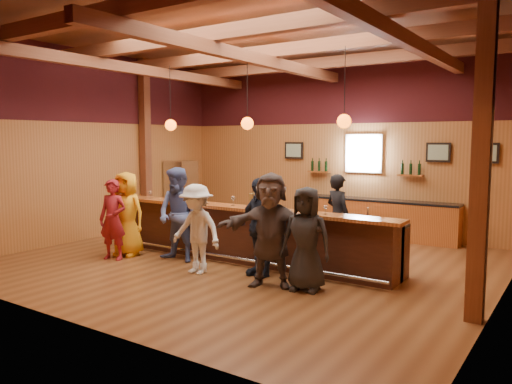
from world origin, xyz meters
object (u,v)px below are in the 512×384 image
Objects in this scene: customer_white at (196,229)px; customer_denim at (179,215)px; customer_orange at (127,214)px; customer_dark at (306,239)px; customer_redvest at (113,219)px; customer_navy at (259,227)px; back_bar_cabinet at (374,218)px; ice_bucket at (255,200)px; bottle_a at (266,201)px; stainless_fridge at (181,192)px; bar_counter at (252,234)px; bartender at (338,216)px; customer_brown at (270,230)px.

customer_denim is at bearing 151.74° from customer_white.
customer_dark is at bearing -12.19° from customer_orange.
customer_navy is (3.09, 0.62, 0.06)m from customer_redvest.
customer_denim is (-2.33, -4.46, 0.45)m from back_bar_cabinet.
bottle_a is at bearing 7.07° from ice_bucket.
customer_navy is 1.05× the size of customer_dark.
customer_denim is at bearing -154.17° from ice_bucket.
customer_denim reaches higher than bottle_a.
customer_white is 2.11m from customer_dark.
bottle_a is at bearing 8.75° from customer_redvest.
customer_orange is at bearing -158.73° from customer_navy.
customer_denim reaches higher than customer_white.
customer_orange is at bearing -161.09° from ice_bucket.
bottle_a is (1.59, 0.69, 0.31)m from customer_denim.
customer_white is at bearing -44.88° from stainless_fridge.
bartender is (1.29, 1.19, 0.33)m from bar_counter.
customer_brown is (3.63, -0.20, 0.07)m from customer_orange.
customer_brown is at bearing -54.05° from bottle_a.
bar_counter is at bearing 13.85° from customer_orange.
stainless_fridge is 6.55m from customer_brown.
customer_dark is 1.75m from bottle_a.
stainless_fridge is 5.56m from bartender.
back_bar_cabinet is 15.53× the size of ice_bucket.
back_bar_cabinet is 2.31× the size of customer_orange.
customer_dark is at bearing -31.44° from stainless_fridge.
customer_dark reaches higher than ice_bucket.
customer_orange reaches higher than ice_bucket.
customer_redvest is 4.94× the size of bottle_a.
customer_dark is (4.18, 0.31, 0.02)m from customer_redvest.
customer_brown reaches higher than bartender.
customer_orange is 3.13m from customer_navy.
customer_orange is (-3.56, -4.69, 0.39)m from back_bar_cabinet.
bar_counter is 0.78m from ice_bucket.
stainless_fridge is at bearing 11.55° from bartender.
customer_orange is 2.99m from bottle_a.
bar_counter is 3.91× the size of customer_redvest.
back_bar_cabinet is 4.90m from customer_brown.
customer_dark is at bearing -11.94° from customer_redvest.
stainless_fridge is 1.06× the size of bartender.
stainless_fridge is 6.99× the size of ice_bucket.
customer_white is 0.97× the size of customer_dark.
bottle_a is at bearing 134.39° from customer_dark.
customer_dark reaches higher than back_bar_cabinet.
stainless_fridge is 5.52× the size of bottle_a.
bar_counter is 1.85m from customer_brown.
customer_denim is 1.76m from bottle_a.
bartender reaches higher than customer_redvest.
customer_orange is (1.74, -3.57, -0.03)m from stainless_fridge.
customer_navy reaches higher than customer_dark.
stainless_fridge is at bearing 97.88° from customer_redvest.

